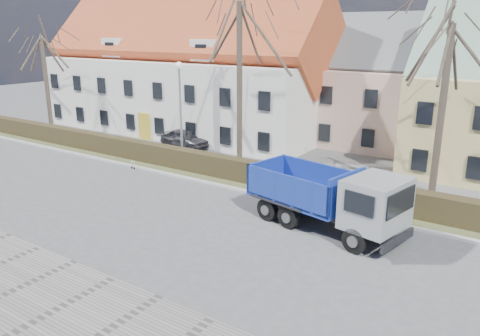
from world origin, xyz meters
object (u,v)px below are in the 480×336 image
Objects in this scene: streetlight at (181,114)px; cart_frame at (131,164)px; parked_car_a at (185,139)px; dump_truck at (320,195)px.

streetlight reaches higher than cart_frame.
parked_car_a is at bearing 96.60° from cart_frame.
dump_truck is 12.98m from streetlight.
dump_truck reaches higher than parked_car_a.
streetlight is 4.60m from cart_frame.
dump_truck reaches higher than cart_frame.
parked_car_a is at bearing 163.29° from dump_truck.
dump_truck is 1.11× the size of streetlight.
cart_frame is 0.16× the size of parked_car_a.
dump_truck is 16.91m from parked_car_a.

